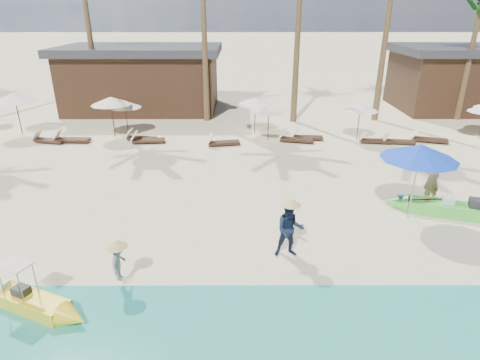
{
  "coord_description": "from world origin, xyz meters",
  "views": [
    {
      "loc": [
        -1.28,
        -10.94,
        6.59
      ],
      "look_at": [
        -1.26,
        2.0,
        1.06
      ],
      "focal_mm": 30.0,
      "sensor_mm": 36.0,
      "label": 1
    }
  ],
  "objects_px": {
    "yellow_canoe": "(18,297)",
    "blue_umbrella": "(420,152)",
    "green_canoe": "(461,210)",
    "tourist": "(432,178)"
  },
  "relations": [
    {
      "from": "yellow_canoe",
      "to": "blue_umbrella",
      "type": "bearing_deg",
      "value": 44.73
    },
    {
      "from": "blue_umbrella",
      "to": "yellow_canoe",
      "type": "bearing_deg",
      "value": -158.77
    },
    {
      "from": "green_canoe",
      "to": "tourist",
      "type": "bearing_deg",
      "value": 138.49
    },
    {
      "from": "blue_umbrella",
      "to": "green_canoe",
      "type": "bearing_deg",
      "value": 3.14
    },
    {
      "from": "tourist",
      "to": "blue_umbrella",
      "type": "xyz_separation_m",
      "value": [
        -1.2,
        -1.2,
        1.42
      ]
    },
    {
      "from": "yellow_canoe",
      "to": "blue_umbrella",
      "type": "xyz_separation_m",
      "value": [
        11.13,
        4.32,
        2.19
      ]
    },
    {
      "from": "green_canoe",
      "to": "tourist",
      "type": "relative_size",
      "value": 2.84
    },
    {
      "from": "green_canoe",
      "to": "yellow_canoe",
      "type": "height_order",
      "value": "yellow_canoe"
    },
    {
      "from": "tourist",
      "to": "blue_umbrella",
      "type": "bearing_deg",
      "value": 25.05
    },
    {
      "from": "green_canoe",
      "to": "blue_umbrella",
      "type": "height_order",
      "value": "blue_umbrella"
    }
  ]
}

